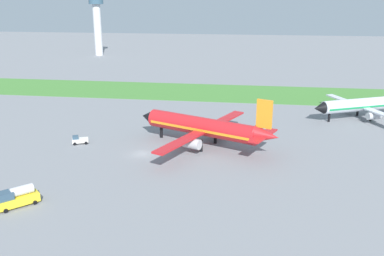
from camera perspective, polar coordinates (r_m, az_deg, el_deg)
name	(u,v)px	position (r m, az deg, el deg)	size (l,w,h in m)	color
ground_plane	(142,154)	(91.87, -6.75, -3.49)	(600.00, 600.00, 0.00)	gray
grass_taxiway_strip	(187,92)	(150.89, -0.65, 4.92)	(360.00, 28.00, 0.08)	#478438
airplane_midfield_jet	(204,127)	(94.42, 1.63, 0.12)	(33.47, 33.66, 12.61)	red
airplane_parked_jet_far	(362,105)	(125.41, 21.93, 2.91)	(28.70, 28.82, 10.91)	silver
fuel_truck_near_gate	(17,197)	(74.48, -22.52, -8.59)	(6.22, 6.36, 3.29)	yellow
pushback_tug_midfield	(79,140)	(100.60, -14.91, -1.55)	(4.01, 3.12, 1.95)	white
control_tower	(97,21)	(249.94, -12.65, 13.90)	(8.00, 8.00, 32.25)	silver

